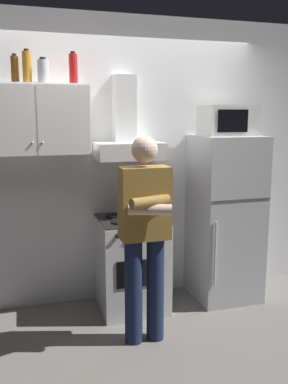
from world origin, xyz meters
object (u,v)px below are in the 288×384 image
at_px(stove_oven, 131,263).
at_px(cooking_pot, 148,213).
at_px(bottle_canister_steel, 43,71).
at_px(range_hood, 127,137).
at_px(refrigerator, 225,218).
at_px(bottle_liquor_amber, 27,67).
at_px(person_standing, 145,232).
at_px(microwave, 227,121).
at_px(bottle_soda_red, 73,69).
at_px(upper_cabinet, 35,120).
at_px(bottle_beer_brown, 15,70).

distance_m(stove_oven, cooking_pot, 0.53).
bearing_deg(bottle_canister_steel, cooking_pot, -14.60).
height_order(range_hood, refrigerator, range_hood).
distance_m(refrigerator, bottle_liquor_amber, 2.27).
bearing_deg(refrigerator, bottle_liquor_amber, 176.32).
bearing_deg(person_standing, microwave, 32.00).
bearing_deg(bottle_soda_red, cooking_pot, -20.39).
xyz_separation_m(refrigerator, cooking_pot, (-0.82, -0.12, 0.14)).
bearing_deg(stove_oven, bottle_canister_steel, 171.89).
xyz_separation_m(upper_cabinet, stove_oven, (0.80, -0.13, -1.32)).
height_order(range_hood, bottle_soda_red, bottle_soda_red).
bearing_deg(bottle_soda_red, bottle_liquor_amber, 178.15).
relative_size(range_hood, bottle_liquor_amber, 2.72).
height_order(upper_cabinet, bottle_soda_red, bottle_soda_red).
xyz_separation_m(microwave, person_standing, (-1.00, -0.62, -0.84)).
relative_size(stove_oven, cooking_pot, 3.12).
relative_size(cooking_pot, bottle_soda_red, 1.04).
distance_m(stove_oven, range_hood, 1.17).
bearing_deg(bottle_soda_red, bottle_canister_steel, -179.68).
bearing_deg(person_standing, bottle_beer_brown, 139.14).
bearing_deg(cooking_pot, bottle_soda_red, 159.61).
xyz_separation_m(refrigerator, bottle_beer_brown, (-1.90, 0.17, 1.36)).
bearing_deg(bottle_liquor_amber, refrigerator, -3.68).
distance_m(upper_cabinet, refrigerator, 2.00).
bearing_deg(cooking_pot, stove_oven, 137.51).
relative_size(range_hood, bottle_canister_steel, 3.53).
bearing_deg(person_standing, range_hood, 86.09).
distance_m(microwave, person_standing, 1.45).
xyz_separation_m(person_standing, cooking_pot, (0.18, 0.49, 0.04)).
relative_size(person_standing, bottle_beer_brown, 6.80).
xyz_separation_m(bottle_liquor_amber, bottle_beer_brown, (-0.10, 0.05, -0.02)).
relative_size(upper_cabinet, range_hood, 1.20).
height_order(upper_cabinet, bottle_beer_brown, bottle_beer_brown).
height_order(stove_oven, refrigerator, refrigerator).
bearing_deg(range_hood, bottle_soda_red, -177.29).
xyz_separation_m(microwave, bottle_liquor_amber, (-1.80, 0.10, 0.44)).
height_order(stove_oven, bottle_soda_red, bottle_soda_red).
relative_size(stove_oven, bottle_liquor_amber, 3.17).
xyz_separation_m(range_hood, cooking_pot, (0.13, -0.25, -0.66)).
height_order(range_hood, cooking_pot, range_hood).
relative_size(microwave, bottle_liquor_amber, 1.74).
height_order(cooking_pot, bottle_liquor_amber, bottle_liquor_amber).
distance_m(stove_oven, bottle_soda_red, 1.81).
height_order(bottle_liquor_amber, bottle_soda_red, bottle_liquor_amber).
bearing_deg(bottle_beer_brown, bottle_soda_red, -7.81).
relative_size(microwave, person_standing, 0.29).
distance_m(refrigerator, bottle_canister_steel, 2.15).
bearing_deg(person_standing, bottle_canister_steel, 133.49).
bearing_deg(bottle_canister_steel, microwave, -2.87).
height_order(microwave, bottle_liquor_amber, bottle_liquor_amber).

